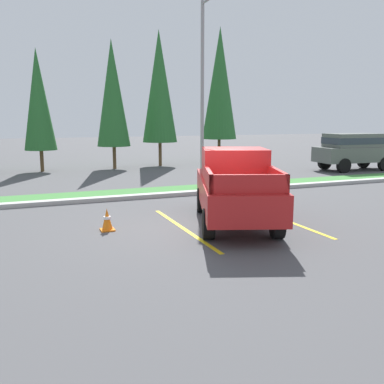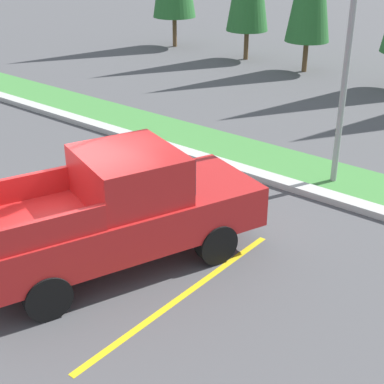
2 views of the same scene
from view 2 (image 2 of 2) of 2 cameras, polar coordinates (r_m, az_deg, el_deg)
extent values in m
plane|color=#4C4C4F|center=(10.97, -11.68, -5.85)|extent=(120.00, 120.00, 0.00)
cube|color=yellow|center=(11.54, -12.74, -4.26)|extent=(0.12, 4.80, 0.01)
cube|color=yellow|center=(9.62, -0.81, -10.22)|extent=(0.12, 4.80, 0.01)
cube|color=#B2B2AD|center=(14.20, 3.84, 2.54)|extent=(56.00, 0.40, 0.15)
cube|color=#42843D|center=(15.06, 6.28, 3.65)|extent=(56.00, 1.80, 0.06)
cylinder|color=black|center=(11.57, -2.17, -1.40)|extent=(0.52, 0.81, 0.76)
cylinder|color=black|center=(10.29, 2.41, -5.11)|extent=(0.52, 0.81, 0.76)
cylinder|color=black|center=(10.63, -17.04, -5.23)|extent=(0.52, 0.81, 0.76)
cylinder|color=black|center=(9.23, -14.22, -10.00)|extent=(0.52, 0.81, 0.76)
cube|color=red|center=(10.07, -7.63, -2.80)|extent=(3.57, 5.54, 0.76)
cube|color=red|center=(9.82, -6.30, 1.72)|extent=(2.20, 2.11, 0.84)
cube|color=#2D3842|center=(10.13, -2.11, 2.95)|extent=(1.54, 0.61, 0.63)
cube|color=red|center=(10.15, -17.28, 0.25)|extent=(0.75, 1.82, 0.44)
cube|color=red|center=(8.67, -14.37, -3.90)|extent=(0.75, 1.82, 0.44)
cube|color=silver|center=(11.28, 4.35, -0.73)|extent=(1.75, 0.77, 0.28)
cylinder|color=gray|center=(12.84, 15.63, 16.22)|extent=(0.14, 0.14, 7.46)
cylinder|color=brown|center=(28.43, -1.74, 15.66)|extent=(0.20, 0.20, 1.39)
cylinder|color=brown|center=(25.82, 5.41, 14.37)|extent=(0.20, 0.20, 1.24)
cylinder|color=brown|center=(23.99, 11.20, 13.10)|extent=(0.20, 0.20, 1.21)
cube|color=orange|center=(13.24, -16.21, -0.54)|extent=(0.36, 0.36, 0.04)
cone|color=orange|center=(13.12, -16.37, 0.64)|extent=(0.28, 0.28, 0.56)
cylinder|color=white|center=(13.11, -16.38, 0.75)|extent=(0.19, 0.19, 0.07)
camera|label=1|loc=(13.15, -68.05, -2.88)|focal=39.83mm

